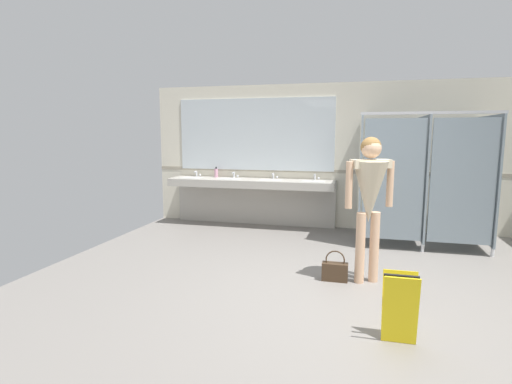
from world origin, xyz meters
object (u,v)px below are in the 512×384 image
handbag (335,271)px  person_standing (370,191)px  soap_dispenser (216,173)px  wet_floor_sign (400,308)px

handbag → person_standing: bearing=9.1°
person_standing → soap_dispenser: size_ratio=8.37×
person_standing → handbag: (-0.36, -0.06, -0.96)m
handbag → soap_dispenser: (-2.47, 2.66, 0.86)m
handbag → wet_floor_sign: 1.47m
soap_dispenser → handbag: bearing=-47.2°
wet_floor_sign → soap_dispenser: bearing=127.7°
soap_dispenser → wet_floor_sign: size_ratio=0.34×
handbag → soap_dispenser: 3.73m
wet_floor_sign → handbag: bearing=114.7°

